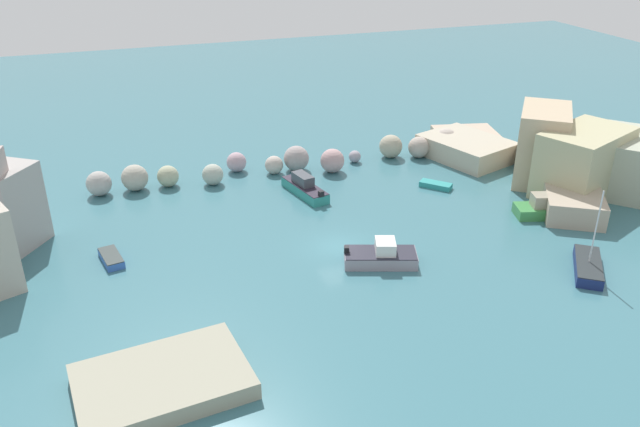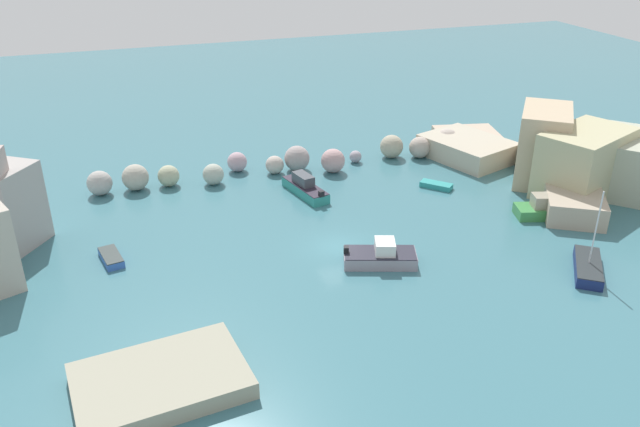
{
  "view_description": "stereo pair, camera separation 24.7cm",
  "coord_description": "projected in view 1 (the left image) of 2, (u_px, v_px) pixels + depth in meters",
  "views": [
    {
      "loc": [
        -15.25,
        -40.19,
        23.76
      ],
      "look_at": [
        0.0,
        3.97,
        1.0
      ],
      "focal_mm": 36.31,
      "sensor_mm": 36.0,
      "label": 1
    },
    {
      "loc": [
        -15.01,
        -40.27,
        23.76
      ],
      "look_at": [
        0.0,
        3.97,
        1.0
      ],
      "focal_mm": 36.31,
      "sensor_mm": 36.0,
      "label": 2
    }
  ],
  "objects": [
    {
      "name": "stone_dock",
      "position": [
        162.0,
        382.0,
        34.58
      ],
      "size": [
        9.65,
        7.06,
        1.03
      ],
      "primitive_type": "cube",
      "rotation": [
        0.0,
        0.0,
        0.12
      ],
      "color": "#9B9883",
      "rests_on": "ground"
    },
    {
      "name": "moored_boat_0",
      "position": [
        436.0,
        185.0,
        59.03
      ],
      "size": [
        2.77,
        2.85,
        0.49
      ],
      "rotation": [
        0.0,
        0.0,
        2.33
      ],
      "color": "teal",
      "rests_on": "cove_water"
    },
    {
      "name": "moored_boat_3",
      "position": [
        588.0,
        266.0,
        45.62
      ],
      "size": [
        4.38,
        5.09,
        6.25
      ],
      "rotation": [
        0.0,
        0.0,
        4.08
      ],
      "color": "navy",
      "rests_on": "cove_water"
    },
    {
      "name": "moored_boat_1",
      "position": [
        111.0,
        258.0,
        46.93
      ],
      "size": [
        1.8,
        3.18,
        0.59
      ],
      "rotation": [
        0.0,
        0.0,
        4.91
      ],
      "color": "#3560B5",
      "rests_on": "cove_water"
    },
    {
      "name": "cove_water",
      "position": [
        337.0,
        247.0,
        49.03
      ],
      "size": [
        160.0,
        160.0,
        0.0
      ],
      "primitive_type": "plane",
      "color": "#3C707C",
      "rests_on": "ground"
    },
    {
      "name": "moored_boat_2",
      "position": [
        555.0,
        209.0,
        53.61
      ],
      "size": [
        7.21,
        3.96,
        1.95
      ],
      "rotation": [
        0.0,
        0.0,
        2.86
      ],
      "color": "#3D8C46",
      "rests_on": "cove_water"
    },
    {
      "name": "rock_breakwater",
      "position": [
        298.0,
        160.0,
        62.43
      ],
      "size": [
        39.3,
        5.29,
        2.44
      ],
      "color": "#A7A29E",
      "rests_on": "ground"
    },
    {
      "name": "moored_boat_5",
      "position": [
        305.0,
        188.0,
        57.5
      ],
      "size": [
        2.88,
        5.98,
        1.82
      ],
      "rotation": [
        0.0,
        0.0,
        1.8
      ],
      "color": "teal",
      "rests_on": "cove_water"
    },
    {
      "name": "channel_buoy",
      "position": [
        300.0,
        191.0,
        57.84
      ],
      "size": [
        0.49,
        0.49,
        0.49
      ],
      "primitive_type": "sphere",
      "color": "#E04C28",
      "rests_on": "cove_water"
    },
    {
      "name": "cliff_headland_right",
      "position": [
        581.0,
        159.0,
        58.78
      ],
      "size": [
        20.77,
        25.06,
        6.82
      ],
      "color": "#B7AD97",
      "rests_on": "ground"
    },
    {
      "name": "moored_boat_4",
      "position": [
        381.0,
        256.0,
        46.55
      ],
      "size": [
        5.66,
        3.87,
        1.86
      ],
      "rotation": [
        0.0,
        0.0,
        5.95
      ],
      "color": "gray",
      "rests_on": "cove_water"
    }
  ]
}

